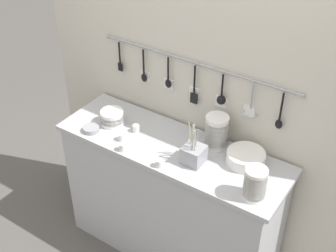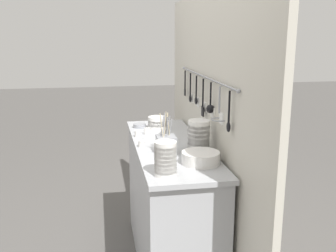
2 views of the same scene
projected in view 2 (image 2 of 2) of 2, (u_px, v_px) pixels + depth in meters
counter at (169, 206)px, 2.89m from camera, size 1.51×0.49×0.95m
back_wall at (208, 136)px, 2.82m from camera, size 2.31×0.11×1.99m
bowl_stack_tall_left at (199, 136)px, 2.56m from camera, size 0.14×0.14×0.21m
bowl_stack_back_corner at (165, 159)px, 2.14m from camera, size 0.12×0.12×0.20m
bowl_stack_nested_right at (157, 123)px, 3.20m from camera, size 0.15×0.15×0.10m
plate_stack at (201, 158)px, 2.36m from camera, size 0.23×0.23×0.07m
steel_mixing_bowl at (140, 126)px, 3.25m from camera, size 0.10×0.10×0.03m
cutlery_caddy at (166, 144)px, 2.57m from camera, size 0.12×0.12×0.27m
cup_front_right at (164, 131)px, 3.04m from camera, size 0.04×0.04×0.05m
cup_mid_row at (147, 131)px, 3.03m from camera, size 0.04×0.04×0.05m
cup_edge_far at (142, 144)px, 2.69m from camera, size 0.04×0.04×0.05m
cup_back_left at (138, 134)px, 2.95m from camera, size 0.04×0.04×0.05m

